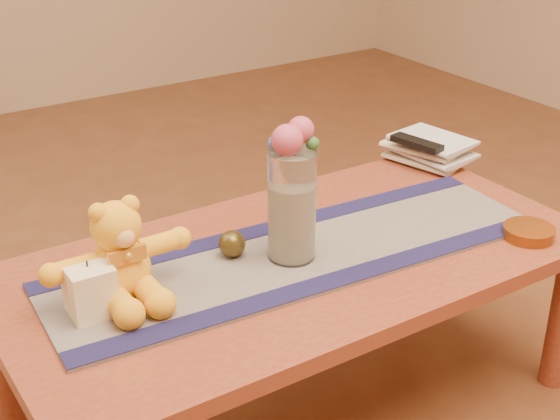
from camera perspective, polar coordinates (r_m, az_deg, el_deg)
floor at (r=2.13m, az=1.16°, el=-13.82°), size 5.50×5.50×0.00m
coffee_table_top at (r=1.89m, az=1.28°, el=-3.74°), size 1.40×0.70×0.04m
table_leg_bl at (r=2.03m, az=-19.08°, el=-10.54°), size 0.07×0.07×0.41m
table_leg_br at (r=2.55m, az=9.50°, el=-1.50°), size 0.07×0.07×0.41m
persian_runner at (r=1.87m, az=1.41°, el=-3.18°), size 1.22×0.43×0.01m
runner_border_near at (r=1.76m, az=3.82°, el=-5.03°), size 1.20×0.14×0.00m
runner_border_far at (r=1.98m, az=-0.73°, el=-1.28°), size 1.20×0.14×0.00m
teddy_bear at (r=1.69m, az=-11.53°, el=-2.85°), size 0.31×0.26×0.21m
pillar_candle at (r=1.67m, az=-13.41°, el=-5.56°), size 0.09×0.09×0.11m
candle_wick at (r=1.64m, az=-13.62°, el=-3.76°), size 0.00×0.00×0.01m
glass_vase at (r=1.80m, az=0.85°, el=0.31°), size 0.11×0.11×0.26m
potpourri_fill at (r=1.81m, az=0.84°, el=-0.81°), size 0.09×0.09×0.18m
rose_left at (r=1.71m, az=0.52°, el=5.01°), size 0.07×0.07×0.07m
rose_right at (r=1.74m, az=1.48°, el=5.75°), size 0.06×0.06×0.06m
blue_flower_back at (r=1.77m, az=0.52°, el=5.43°), size 0.04×0.04×0.04m
blue_flower_side at (r=1.74m, az=-0.31°, el=4.78°), size 0.04×0.04×0.04m
leaf_sprig at (r=1.74m, az=2.35°, el=4.77°), size 0.03×0.03×0.03m
bronze_ball at (r=1.84m, az=-3.45°, el=-2.42°), size 0.08×0.08×0.06m
book_bottom at (r=2.37m, az=9.42°, el=3.13°), size 0.22×0.26×0.02m
book_lower at (r=2.36m, az=9.60°, el=3.56°), size 0.19×0.24×0.02m
book_upper at (r=2.35m, az=9.34°, el=3.96°), size 0.23×0.26×0.02m
book_top at (r=2.35m, az=9.61°, el=4.42°), size 0.20×0.25×0.02m
tv_remote at (r=2.34m, az=9.75°, el=4.74°), size 0.08×0.17×0.02m
amber_dish at (r=2.04m, az=17.34°, el=-1.52°), size 0.15×0.15×0.03m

